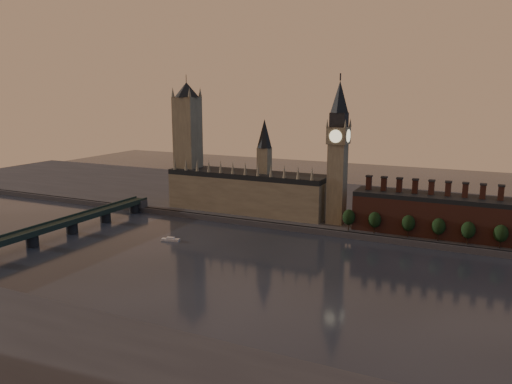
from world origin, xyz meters
TOP-DOWN VIEW (x-y plane):
  - ground at (0.00, 0.00)m, footprint 900.00×900.00m
  - north_bank at (0.00, 178.04)m, footprint 900.00×182.00m
  - palace_of_westminster at (-64.41, 114.91)m, footprint 130.00×30.30m
  - victoria_tower at (-120.00, 115.00)m, footprint 24.00×24.00m
  - big_ben at (10.00, 110.00)m, footprint 15.00×15.00m
  - chimney_block at (80.00, 110.00)m, footprint 110.00×25.00m
  - embankment_tree_0 at (23.75, 94.18)m, footprint 8.60×8.60m
  - embankment_tree_1 at (41.45, 94.63)m, footprint 8.60×8.60m
  - embankment_tree_2 at (63.43, 95.39)m, footprint 8.60×8.60m
  - embankment_tree_3 at (82.28, 95.37)m, footprint 8.60×8.60m
  - embankment_tree_4 at (99.95, 94.33)m, footprint 8.60×8.60m
  - embankment_tree_5 at (118.36, 94.75)m, footprint 8.60×8.60m
  - westminster_bridge at (-155.00, -2.70)m, footprint 14.00×200.00m
  - river_boat at (-81.27, 31.68)m, footprint 12.79×6.44m

SIDE VIEW (x-z plane):
  - ground at x=0.00m, z-range 0.00..0.00m
  - river_boat at x=-81.27m, z-range -0.29..2.17m
  - north_bank at x=0.00m, z-range 0.00..4.00m
  - westminster_bridge at x=-155.00m, z-range 1.66..13.21m
  - embankment_tree_0 at x=23.75m, z-range 6.03..20.91m
  - embankment_tree_1 at x=41.45m, z-range 6.03..20.91m
  - embankment_tree_2 at x=63.43m, z-range 6.03..20.91m
  - embankment_tree_3 at x=82.28m, z-range 6.03..20.91m
  - embankment_tree_4 at x=99.95m, z-range 6.03..20.91m
  - embankment_tree_5 at x=118.36m, z-range 6.03..20.91m
  - chimney_block at x=80.00m, z-range -0.68..36.32m
  - palace_of_westminster at x=-64.41m, z-range -15.37..58.63m
  - big_ben at x=10.00m, z-range 3.33..110.33m
  - victoria_tower at x=-120.00m, z-range 5.09..113.09m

